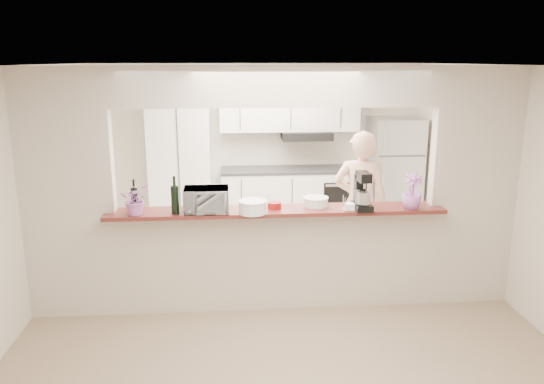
{
  "coord_description": "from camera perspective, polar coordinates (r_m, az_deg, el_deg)",
  "views": [
    {
      "loc": [
        -0.46,
        -5.17,
        2.55
      ],
      "look_at": [
        -0.02,
        0.3,
        1.18
      ],
      "focal_mm": 35.0,
      "sensor_mm": 36.0,
      "label": 1
    }
  ],
  "objects": [
    {
      "name": "floor",
      "position": [
        5.78,
        0.44,
        -12.13
      ],
      "size": [
        6.0,
        6.0,
        0.0
      ],
      "primitive_type": "plane",
      "color": "tan",
      "rests_on": "ground"
    },
    {
      "name": "wine_bottle_a",
      "position": [
        5.36,
        -14.56,
        -0.79
      ],
      "size": [
        0.07,
        0.07,
        0.33
      ],
      "color": "black",
      "rests_on": "bar_counter"
    },
    {
      "name": "refrigerator",
      "position": [
        8.39,
        12.91,
        1.98
      ],
      "size": [
        0.75,
        0.7,
        1.7
      ],
      "primitive_type": "cube",
      "color": "#BAB9BF",
      "rests_on": "floor"
    },
    {
      "name": "plate_stack_a",
      "position": [
        5.18,
        -2.11,
        -1.62
      ],
      "size": [
        0.28,
        0.28,
        0.13
      ],
      "color": "white",
      "rests_on": "bar_counter"
    },
    {
      "name": "flower_right",
      "position": [
        5.49,
        14.85,
        0.06
      ],
      "size": [
        0.22,
        0.22,
        0.36
      ],
      "primitive_type": "imported",
      "rotation": [
        0.0,
        0.0,
        -0.12
      ],
      "color": "#A965BC",
      "rests_on": "bar_counter"
    },
    {
      "name": "bar_counter",
      "position": [
        5.55,
        0.45,
        -6.81
      ],
      "size": [
        3.4,
        0.38,
        1.09
      ],
      "color": "beige",
      "rests_on": "floor"
    },
    {
      "name": "wine_bottle_b",
      "position": [
        5.22,
        -10.4,
        -0.77
      ],
      "size": [
        0.08,
        0.08,
        0.38
      ],
      "color": "black",
      "rests_on": "bar_counter"
    },
    {
      "name": "stand_mixer",
      "position": [
        5.36,
        9.68,
        -0.06
      ],
      "size": [
        0.18,
        0.27,
        0.39
      ],
      "color": "black",
      "rests_on": "bar_counter"
    },
    {
      "name": "serving_bowls",
      "position": [
        5.4,
        -7.01,
        -0.58
      ],
      "size": [
        0.36,
        0.36,
        0.22
      ],
      "primitive_type": "imported",
      "rotation": [
        0.0,
        0.0,
        -0.26
      ],
      "color": "white",
      "rests_on": "bar_counter"
    },
    {
      "name": "toaster_oven",
      "position": [
        5.25,
        -7.08,
        -0.85
      ],
      "size": [
        0.44,
        0.3,
        0.24
      ],
      "primitive_type": "imported",
      "rotation": [
        0.0,
        0.0,
        0.01
      ],
      "color": "#A5A6AA",
      "rests_on": "bar_counter"
    },
    {
      "name": "tan_bowl",
      "position": [
        5.49,
        4.56,
        -1.07
      ],
      "size": [
        0.14,
        0.14,
        0.07
      ],
      "primitive_type": "cylinder",
      "color": "beige",
      "rests_on": "bar_counter"
    },
    {
      "name": "tile_overlay",
      "position": [
        7.2,
        -0.65,
        -6.66
      ],
      "size": [
        5.0,
        2.9,
        0.01
      ],
      "primitive_type": "cube",
      "color": "silver",
      "rests_on": "floor"
    },
    {
      "name": "partition",
      "position": [
        5.3,
        0.47,
        2.41
      ],
      "size": [
        5.0,
        0.15,
        2.5
      ],
      "color": "beige",
      "rests_on": "floor"
    },
    {
      "name": "person",
      "position": [
        6.39,
        9.45,
        -1.36
      ],
      "size": [
        0.73,
        0.57,
        1.75
      ],
      "primitive_type": "imported",
      "rotation": [
        0.0,
        0.0,
        2.88
      ],
      "color": "#E0AF91",
      "rests_on": "floor"
    },
    {
      "name": "utensil_caddy",
      "position": [
        5.35,
        8.82,
        -1.03
      ],
      "size": [
        0.22,
        0.13,
        0.2
      ],
      "color": "silver",
      "rests_on": "bar_counter"
    },
    {
      "name": "red_bowl",
      "position": [
        5.35,
        0.27,
        -1.44
      ],
      "size": [
        0.14,
        0.14,
        0.06
      ],
      "primitive_type": "cylinder",
      "color": "maroon",
      "rests_on": "bar_counter"
    },
    {
      "name": "plate_stack_b",
      "position": [
        5.46,
        4.71,
        -1.02
      ],
      "size": [
        0.26,
        0.26,
        0.09
      ],
      "color": "white",
      "rests_on": "bar_counter"
    },
    {
      "name": "kitchen_cabinets",
      "position": [
        8.05,
        -2.58,
        2.74
      ],
      "size": [
        3.15,
        0.62,
        2.25
      ],
      "color": "silver",
      "rests_on": "floor"
    },
    {
      "name": "flower_left",
      "position": [
        5.27,
        -14.44,
        -0.77
      ],
      "size": [
        0.31,
        0.28,
        0.31
      ],
      "primitive_type": "imported",
      "rotation": [
        0.0,
        0.0,
        0.14
      ],
      "color": "#CC6CA7",
      "rests_on": "bar_counter"
    }
  ]
}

